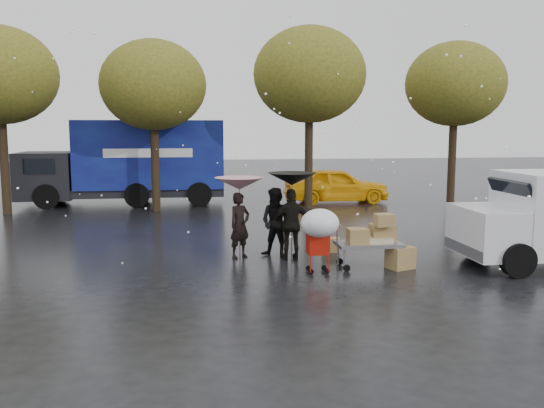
{
  "coord_description": "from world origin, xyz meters",
  "views": [
    {
      "loc": [
        -2.0,
        -12.47,
        3.24
      ],
      "look_at": [
        -0.19,
        1.0,
        1.41
      ],
      "focal_mm": 38.0,
      "sensor_mm": 36.0,
      "label": 1
    }
  ],
  "objects": [
    {
      "name": "person_pink",
      "position": [
        -0.92,
        1.55,
        0.81
      ],
      "size": [
        0.71,
        0.66,
        1.63
      ],
      "primitive_type": "imported",
      "rotation": [
        0.0,
        0.0,
        0.59
      ],
      "color": "black",
      "rests_on": "ground"
    },
    {
      "name": "vendor_cart",
      "position": [
        2.04,
        0.13,
        0.73
      ],
      "size": [
        1.52,
        0.8,
        1.27
      ],
      "color": "slate",
      "rests_on": "ground"
    },
    {
      "name": "box_ground_far",
      "position": [
        1.48,
        1.93,
        0.18
      ],
      "size": [
        0.52,
        0.44,
        0.36
      ],
      "primitive_type": "cube",
      "rotation": [
        0.0,
        0.0,
        -0.2
      ],
      "color": "olive",
      "rests_on": "ground"
    },
    {
      "name": "box_ground_near",
      "position": [
        2.65,
        -0.05,
        0.25
      ],
      "size": [
        0.69,
        0.63,
        0.51
      ],
      "primitive_type": "cube",
      "rotation": [
        0.0,
        0.0,
        0.38
      ],
      "color": "olive",
      "rests_on": "ground"
    },
    {
      "name": "umbrella_pink",
      "position": [
        -0.92,
        1.55,
        1.85
      ],
      "size": [
        1.22,
        1.22,
        2.01
      ],
      "color": "#4C4C4C",
      "rests_on": "ground"
    },
    {
      "name": "blue_truck",
      "position": [
        -4.66,
        12.18,
        1.76
      ],
      "size": [
        8.3,
        2.6,
        3.5
      ],
      "color": "#0E0B5E",
      "rests_on": "ground"
    },
    {
      "name": "umbrella_black",
      "position": [
        0.33,
        1.18,
        1.98
      ],
      "size": [
        1.18,
        1.18,
        2.13
      ],
      "color": "#4C4C4C",
      "rests_on": "ground"
    },
    {
      "name": "ground",
      "position": [
        0.0,
        0.0,
        0.0
      ],
      "size": [
        90.0,
        90.0,
        0.0
      ],
      "primitive_type": "plane",
      "color": "black",
      "rests_on": "ground"
    },
    {
      "name": "yellow_taxi",
      "position": [
        3.99,
        11.44,
        0.76
      ],
      "size": [
        4.48,
        1.89,
        1.51
      ],
      "primitive_type": "imported",
      "rotation": [
        0.0,
        0.0,
        1.55
      ],
      "color": "#FFB40D",
      "rests_on": "ground"
    },
    {
      "name": "person_middle",
      "position": [
        0.0,
        1.52,
        0.87
      ],
      "size": [
        1.06,
        1.0,
        1.74
      ],
      "primitive_type": "imported",
      "rotation": [
        0.0,
        0.0,
        -0.55
      ],
      "color": "black",
      "rests_on": "ground"
    },
    {
      "name": "shopping_cart",
      "position": [
        0.69,
        -0.31,
        1.06
      ],
      "size": [
        0.84,
        0.84,
        1.46
      ],
      "color": "#B1170A",
      "rests_on": "ground"
    },
    {
      "name": "tree_row",
      "position": [
        -0.47,
        10.0,
        5.02
      ],
      "size": [
        21.6,
        4.4,
        7.12
      ],
      "color": "black",
      "rests_on": "ground"
    },
    {
      "name": "person_black",
      "position": [
        0.33,
        1.18,
        0.87
      ],
      "size": [
        1.02,
        0.43,
        1.75
      ],
      "primitive_type": "imported",
      "rotation": [
        0.0,
        0.0,
        3.14
      ],
      "color": "black",
      "rests_on": "ground"
    }
  ]
}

